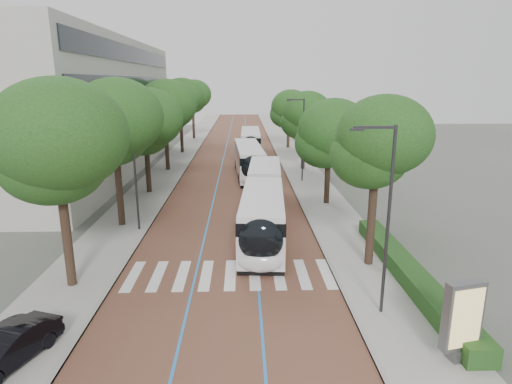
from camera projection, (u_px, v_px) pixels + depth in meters
The scene contains 21 objects.
ground at pixel (226, 284), 21.17m from camera, with size 160.00×160.00×0.00m, color #51544C.
road at pixel (236, 153), 59.85m from camera, with size 11.00×140.00×0.02m, color brown.
sidewalk_left at pixel (182, 153), 59.61m from camera, with size 4.00×140.00×0.12m, color #999691.
sidewalk_right at pixel (289, 152), 60.07m from camera, with size 4.00×140.00×0.12m, color #999691.
kerb_left at pixel (196, 152), 59.66m from camera, with size 0.20×140.00×0.14m, color gray.
kerb_right at pixel (276, 152), 60.01m from camera, with size 0.20×140.00×0.14m, color gray.
zebra_crossing at pixel (230, 275), 22.13m from camera, with size 10.55×3.60×0.01m.
lane_line_left at pixel (225, 153), 59.80m from camera, with size 0.12×126.00×0.01m, color #2674BF.
lane_line_right at pixel (248, 152), 59.90m from camera, with size 0.12×126.00×0.01m, color #2674BF.
office_building at pixel (53, 107), 45.88m from camera, with size 18.11×40.00×14.00m.
hedge at pixel (408, 272), 21.32m from camera, with size 1.20×14.00×0.80m, color #1F4517.
streetlight_near at pixel (385, 207), 17.26m from camera, with size 1.82×0.20×8.00m.
streetlight_far at pixel (301, 133), 41.44m from camera, with size 1.82×0.20×8.00m.
lamp_post_left at pixel (135, 171), 27.68m from camera, with size 0.14×0.14×8.00m, color #2C2C2E.
trees_left at pixel (159, 112), 43.01m from camera, with size 6.40×60.91×9.58m.
trees_right at pixel (309, 121), 43.65m from camera, with size 5.80×47.29×8.55m.
lead_bus at pixel (264, 202), 29.64m from camera, with size 3.73×18.52×3.20m.
bus_queued_0 at pixel (249, 161), 44.66m from camera, with size 3.23×12.52×3.20m.
bus_queued_1 at pixel (251, 142), 58.30m from camera, with size 2.71×12.43×3.20m.
ad_panel at pixel (462, 320), 14.89m from camera, with size 1.49×0.71×2.99m.
parked_car at pixel (8, 348), 14.85m from camera, with size 1.37×3.94×1.30m, color black.
Camera 1 is at (0.87, -19.37, 9.75)m, focal length 30.00 mm.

